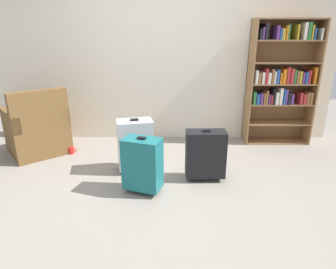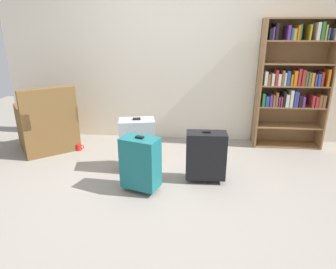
{
  "view_description": "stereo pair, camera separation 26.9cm",
  "coord_description": "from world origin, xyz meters",
  "px_view_note": "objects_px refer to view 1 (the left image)",
  "views": [
    {
      "loc": [
        0.07,
        -2.61,
        1.61
      ],
      "look_at": [
        0.07,
        0.36,
        0.55
      ],
      "focal_mm": 31.74,
      "sensor_mm": 36.0,
      "label": 1
    },
    {
      "loc": [
        0.34,
        -2.6,
        1.61
      ],
      "look_at": [
        0.07,
        0.36,
        0.55
      ],
      "focal_mm": 31.74,
      "sensor_mm": 36.0,
      "label": 2
    }
  ],
  "objects_px": {
    "armchair": "(37,131)",
    "suitcase_black": "(205,154)",
    "bookshelf": "(281,79)",
    "suitcase_silver": "(135,144)",
    "suitcase_teal": "(142,164)",
    "mug": "(71,150)"
  },
  "relations": [
    {
      "from": "suitcase_black",
      "to": "suitcase_teal",
      "type": "relative_size",
      "value": 0.98
    },
    {
      "from": "bookshelf",
      "to": "suitcase_black",
      "type": "xyz_separation_m",
      "value": [
        -1.19,
        -1.21,
        -0.63
      ]
    },
    {
      "from": "armchair",
      "to": "mug",
      "type": "bearing_deg",
      "value": -5.67
    },
    {
      "from": "suitcase_black",
      "to": "suitcase_teal",
      "type": "height_order",
      "value": "suitcase_teal"
    },
    {
      "from": "suitcase_black",
      "to": "suitcase_teal",
      "type": "bearing_deg",
      "value": -158.1
    },
    {
      "from": "bookshelf",
      "to": "suitcase_teal",
      "type": "relative_size",
      "value": 2.88
    },
    {
      "from": "bookshelf",
      "to": "armchair",
      "type": "distance_m",
      "value": 3.44
    },
    {
      "from": "armchair",
      "to": "suitcase_black",
      "type": "bearing_deg",
      "value": -19.55
    },
    {
      "from": "bookshelf",
      "to": "suitcase_teal",
      "type": "distance_m",
      "value": 2.45
    },
    {
      "from": "armchair",
      "to": "mug",
      "type": "distance_m",
      "value": 0.51
    },
    {
      "from": "mug",
      "to": "suitcase_black",
      "type": "xyz_separation_m",
      "value": [
        1.73,
        -0.73,
        0.26
      ]
    },
    {
      "from": "suitcase_silver",
      "to": "mug",
      "type": "bearing_deg",
      "value": 151.72
    },
    {
      "from": "suitcase_black",
      "to": "suitcase_teal",
      "type": "distance_m",
      "value": 0.72
    },
    {
      "from": "suitcase_teal",
      "to": "suitcase_silver",
      "type": "distance_m",
      "value": 0.51
    },
    {
      "from": "armchair",
      "to": "suitcase_silver",
      "type": "distance_m",
      "value": 1.48
    },
    {
      "from": "bookshelf",
      "to": "suitcase_black",
      "type": "relative_size",
      "value": 2.95
    },
    {
      "from": "mug",
      "to": "suitcase_black",
      "type": "bearing_deg",
      "value": -22.74
    },
    {
      "from": "armchair",
      "to": "mug",
      "type": "relative_size",
      "value": 8.19
    },
    {
      "from": "suitcase_teal",
      "to": "suitcase_silver",
      "type": "xyz_separation_m",
      "value": [
        -0.12,
        0.49,
        0.02
      ]
    },
    {
      "from": "mug",
      "to": "suitcase_teal",
      "type": "xyz_separation_m",
      "value": [
        1.06,
        -1.0,
        0.27
      ]
    },
    {
      "from": "bookshelf",
      "to": "suitcase_silver",
      "type": "distance_m",
      "value": 2.29
    },
    {
      "from": "armchair",
      "to": "suitcase_black",
      "type": "xyz_separation_m",
      "value": [
        2.17,
        -0.77,
        -0.01
      ]
    }
  ]
}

